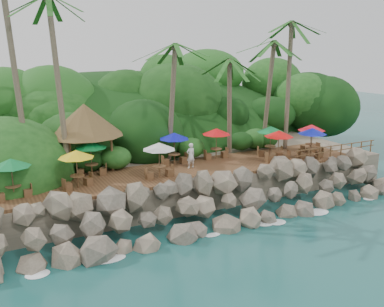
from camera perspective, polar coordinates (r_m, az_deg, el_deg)
ground at (r=26.46m, az=6.09°, el=-9.99°), size 140.00×140.00×0.00m
land_base at (r=39.70m, az=-6.67°, el=-0.18°), size 32.00×25.20×2.10m
jungle_hill at (r=46.84m, az=-9.91°, el=0.58°), size 44.80×28.00×15.40m
seawall at (r=27.59m, az=3.86°, el=-6.34°), size 29.00×4.00×2.30m
terrace at (r=30.57m, az=0.00°, el=-2.18°), size 26.00×5.00×0.20m
jungle_foliage at (r=39.07m, az=-6.10°, el=-1.99°), size 44.00×16.00×12.00m
foam_line at (r=26.68m, az=5.73°, el=-9.71°), size 25.20×0.80×0.06m
palms at (r=32.09m, az=-1.18°, el=16.75°), size 26.94×6.82×14.66m
palapa at (r=30.67m, az=-13.98°, el=4.34°), size 5.25×5.25×4.60m
dining_clusters at (r=29.96m, az=-0.76°, el=1.56°), size 24.43×5.38×2.37m
railing at (r=35.23m, az=18.44°, el=0.46°), size 8.30×0.10×1.00m
waiter at (r=30.47m, az=-0.18°, el=-0.27°), size 0.69×0.48×1.81m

